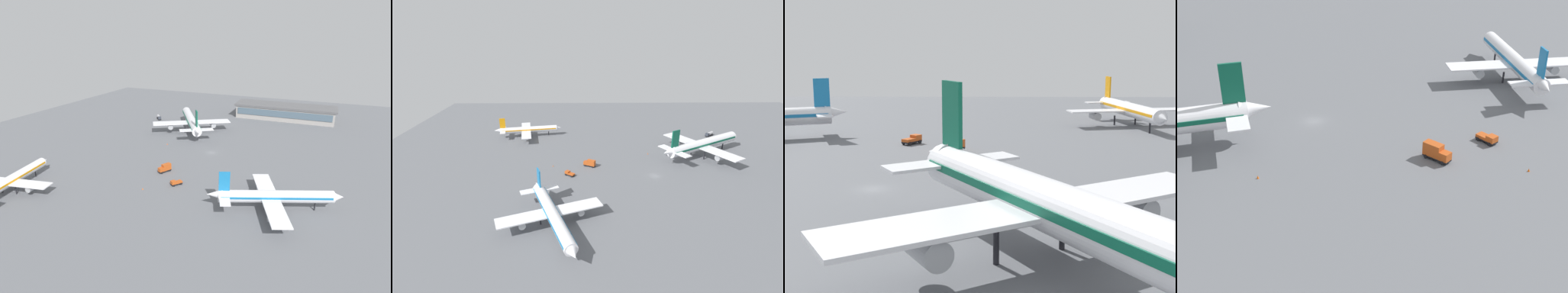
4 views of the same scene
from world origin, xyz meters
TOP-DOWN VIEW (x-y plane):
  - ground at (0.00, 0.00)m, footprint 288.00×288.00m
  - airplane_at_gate at (23.07, -29.08)m, footprint 41.78×49.85m
  - airplane_taxiing at (54.06, 64.49)m, footprint 32.06×39.52m
  - catering_truck at (10.37, 28.41)m, footprint 4.29×5.84m
  - pushback_tractor at (0.97, 37.70)m, footprint 4.14×4.67m
  - safety_cone_near_gate at (24.98, -1.99)m, footprint 0.44×0.44m
  - safety_cone_mid_apron at (10.67, 45.80)m, footprint 0.44×0.44m

SIDE VIEW (x-z plane):
  - ground at x=0.00m, z-range 0.00..0.00m
  - safety_cone_near_gate at x=24.98m, z-range 0.00..0.60m
  - safety_cone_mid_apron at x=10.67m, z-range 0.00..0.60m
  - pushback_tractor at x=0.97m, z-range 0.02..1.92m
  - catering_truck at x=10.37m, z-range 0.05..3.35m
  - airplane_taxiing at x=54.06m, z-range -1.65..10.43m
  - airplane_at_gate at x=23.07m, z-range -2.30..14.58m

